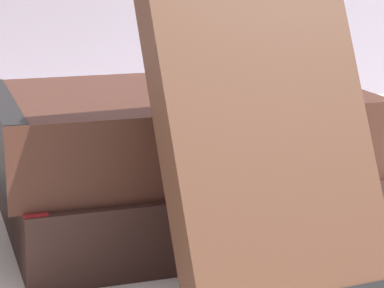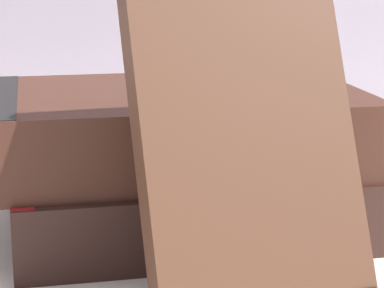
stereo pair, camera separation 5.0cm
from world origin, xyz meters
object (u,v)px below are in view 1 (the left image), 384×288
Objects in this scene: book_flat_top at (167,128)px; book_leaning_front at (270,157)px; reading_glasses at (16,179)px; pocket_watch at (247,80)px; book_flat_bottom at (189,195)px.

book_leaning_front is at bearing -83.09° from book_flat_top.
pocket_watch is at bearing -65.47° from reading_glasses.
book_flat_bottom reaches higher than reading_glasses.
book_flat_bottom is 1.06× the size of book_flat_top.
book_leaning_front reaches higher than book_flat_bottom.
book_leaning_front is 0.13m from pocket_watch.
reading_glasses is at bearing 124.29° from book_flat_bottom.
book_leaning_front is at bearing -89.78° from book_flat_bottom.
book_flat_top is 0.06m from pocket_watch.
pocket_watch is at bearing 67.43° from book_leaning_front.
reading_glasses is at bearing 105.04° from book_leaning_front.
book_leaning_front reaches higher than pocket_watch.
book_flat_bottom is 2.00× the size of reading_glasses.
book_flat_bottom is 0.08m from pocket_watch.
reading_glasses is (-0.08, 0.14, -0.02)m from book_flat_bottom.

